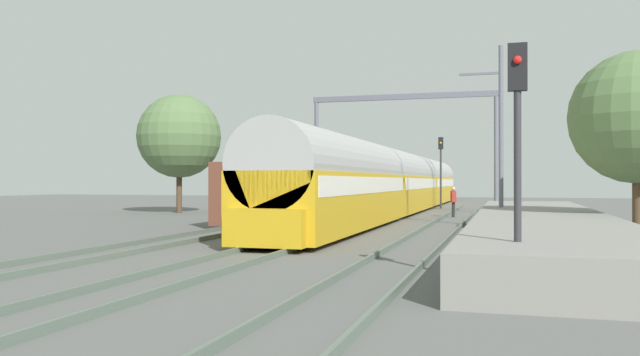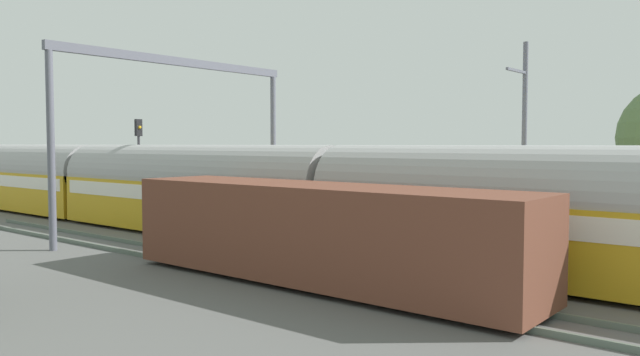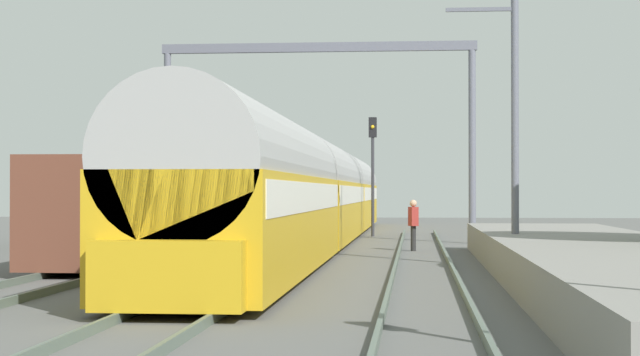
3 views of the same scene
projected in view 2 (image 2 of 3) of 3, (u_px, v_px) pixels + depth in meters
passenger_train at (191, 190)px, 27.52m from camera, size 2.93×49.20×3.82m
freight_car at (319, 233)px, 17.69m from camera, size 2.80×13.00×2.70m
person_crossing at (328, 211)px, 27.43m from camera, size 0.36×0.46×1.73m
railway_signal_far at (139, 156)px, 33.14m from camera, size 0.36×0.30×5.34m
catenary_gantry at (180, 108)px, 27.74m from camera, size 12.43×0.28×7.86m
catenary_pole_east_mid at (524, 141)px, 24.35m from camera, size 1.90×0.20×8.00m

